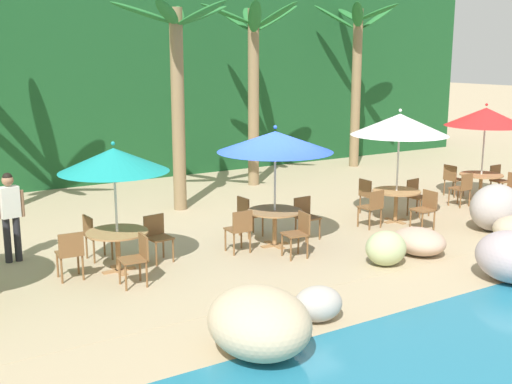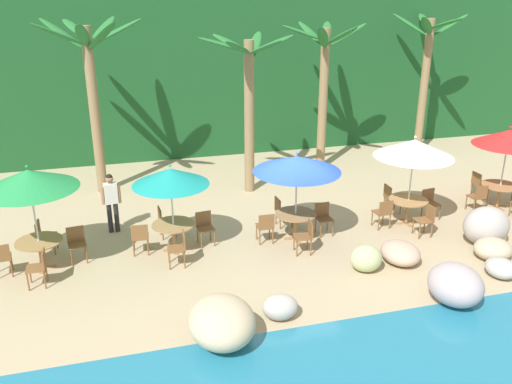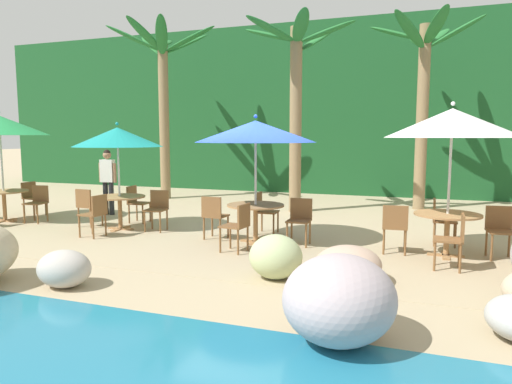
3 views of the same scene
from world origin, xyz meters
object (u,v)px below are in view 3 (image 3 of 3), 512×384
object	(u,v)px
dining_table_teal	(120,202)
chair_blue_inland	(263,209)
chair_green_inland	(32,196)
dining_table_blue	(256,211)
palm_tree_nearest	(163,79)
chair_green_seaward	(38,201)
palm_tree_third	(423,81)
waiter_in_white	(108,177)
chair_blue_seaward	(300,218)
umbrella_teal	(118,137)
chair_blue_left	(214,214)
chair_white_right	(454,237)
chair_teal_inland	(136,201)
chair_teal_left	(87,205)
chair_teal_seaward	(158,207)
dining_table_white	(447,221)
chair_white_left	(395,225)
chair_white_seaward	(500,228)
umbrella_blue	(256,132)
chair_white_inland	(440,218)
palm_tree_second	(295,82)
chair_teal_right	(96,212)
umbrella_white	(452,123)
dining_table_green	(4,196)

from	to	relation	value
dining_table_teal	chair_blue_inland	bearing A→B (deg)	12.16
chair_green_inland	dining_table_blue	size ratio (longest dim) A/B	0.79
chair_green_inland	palm_tree_nearest	distance (m)	5.55
chair_green_seaward	palm_tree_third	world-z (taller)	palm_tree_third
chair_green_seaward	chair_green_inland	world-z (taller)	same
waiter_in_white	chair_blue_seaward	bearing A→B (deg)	-16.14
umbrella_teal	palm_tree_third	world-z (taller)	palm_tree_third
chair_green_seaward	chair_blue_left	bearing A→B (deg)	-3.90
chair_green_inland	chair_blue_seaward	xyz separation A→B (m)	(7.31, -0.79, 0.00)
chair_white_right	chair_teal_inland	bearing A→B (deg)	165.65
chair_green_seaward	chair_blue_left	distance (m)	4.78
chair_green_seaward	chair_teal_left	bearing A→B (deg)	-4.33
palm_tree_nearest	waiter_in_white	xyz separation A→B (m)	(0.30, -3.36, -2.88)
chair_teal_seaward	dining_table_blue	distance (m)	2.43
dining_table_white	chair_white_left	distance (m)	0.86
umbrella_teal	chair_white_seaward	size ratio (longest dim) A/B	2.70
chair_blue_left	palm_tree_third	size ratio (longest dim) A/B	0.17
chair_teal_left	chair_blue_left	size ratio (longest dim) A/B	1.00
umbrella_blue	dining_table_white	size ratio (longest dim) A/B	2.23
chair_white_inland	waiter_in_white	bearing A→B (deg)	174.52
chair_blue_left	palm_tree_third	world-z (taller)	palm_tree_third
chair_teal_inland	palm_tree_nearest	xyz separation A→B (m)	(-1.62, 4.07, 3.36)
chair_white_left	palm_tree_second	xyz separation A→B (m)	(-2.87, 3.93, 2.94)
chair_teal_seaward	chair_blue_inland	world-z (taller)	same
chair_white_right	chair_white_left	bearing A→B (deg)	142.41
palm_tree_nearest	palm_tree_third	distance (m)	7.92
chair_white_seaward	chair_green_seaward	bearing A→B (deg)	-179.78
chair_teal_right	chair_white_right	size ratio (longest dim) A/B	1.00
chair_green_inland	chair_white_inland	distance (m)	9.80
chair_teal_right	chair_green_seaward	bearing A→B (deg)	158.84
chair_teal_inland	umbrella_white	bearing A→B (deg)	-7.61
chair_blue_left	chair_white_right	bearing A→B (deg)	-8.91
chair_blue_seaward	chair_white_left	world-z (taller)	same
dining_table_blue	chair_white_inland	distance (m)	3.47
chair_teal_seaward	umbrella_white	bearing A→B (deg)	-2.55
chair_green_seaward	waiter_in_white	distance (m)	1.79
palm_tree_second	chair_green_inland	bearing A→B (deg)	-154.27
chair_blue_inland	palm_tree_nearest	xyz separation A→B (m)	(-4.88, 4.24, 3.36)
waiter_in_white	chair_green_inland	bearing A→B (deg)	-154.94
chair_teal_seaward	chair_blue_seaward	size ratio (longest dim) A/B	1.00
chair_teal_right	chair_white_inland	world-z (taller)	same
chair_green_seaward	chair_white_seaward	xyz separation A→B (m)	(9.88, 0.04, 0.00)
chair_green_seaward	chair_teal_inland	world-z (taller)	same
dining_table_green	chair_white_right	distance (m)	9.99
chair_teal_seaward	chair_white_inland	bearing A→B (deg)	5.88
chair_blue_seaward	dining_table_white	world-z (taller)	chair_blue_seaward
palm_tree_nearest	palm_tree_second	distance (m)	4.89
umbrella_teal	chair_teal_left	size ratio (longest dim) A/B	2.70
chair_teal_right	chair_blue_left	bearing A→B (deg)	14.67
dining_table_teal	palm_tree_second	world-z (taller)	palm_tree_second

